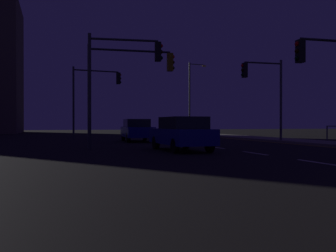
# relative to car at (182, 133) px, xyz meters

# --- Properties ---
(ground_plane) EXTENTS (112.00, 112.00, 0.00)m
(ground_plane) POSITION_rel_car_xyz_m (2.48, 2.17, -0.82)
(ground_plane) COLOR black
(ground_plane) RESTS_ON ground
(sidewalk_right) EXTENTS (2.99, 77.00, 0.14)m
(sidewalk_right) POSITION_rel_car_xyz_m (10.06, 2.17, -0.75)
(sidewalk_right) COLOR gray
(sidewalk_right) RESTS_ON ground
(lane_markings_center) EXTENTS (0.14, 50.00, 0.01)m
(lane_markings_center) POSITION_rel_car_xyz_m (2.48, 5.67, -0.82)
(lane_markings_center) COLOR silver
(lane_markings_center) RESTS_ON ground
(lane_edge_line) EXTENTS (0.14, 53.00, 0.01)m
(lane_edge_line) POSITION_rel_car_xyz_m (8.31, 7.17, -0.82)
(lane_edge_line) COLOR gold
(lane_edge_line) RESTS_ON ground
(car) EXTENTS (1.97, 4.46, 1.57)m
(car) POSITION_rel_car_xyz_m (0.00, 0.00, 0.00)
(car) COLOR navy
(car) RESTS_ON ground
(car_oncoming) EXTENTS (2.08, 4.50, 1.57)m
(car_oncoming) POSITION_rel_car_xyz_m (-0.05, 9.61, 0.00)
(car_oncoming) COLOR navy
(car_oncoming) RESTS_ON ground
(traffic_light_far_left) EXTENTS (2.97, 0.35, 5.34)m
(traffic_light_far_left) POSITION_rel_car_xyz_m (7.58, 5.40, 3.03)
(traffic_light_far_left) COLOR #4C4C51
(traffic_light_far_left) RESTS_ON sidewalk_right
(traffic_light_mid_right) EXTENTS (4.58, 0.49, 5.32)m
(traffic_light_mid_right) POSITION_rel_car_xyz_m (-1.97, 2.90, 2.96)
(traffic_light_mid_right) COLOR #4C4C51
(traffic_light_mid_right) RESTS_ON ground
(traffic_light_near_left) EXTENTS (3.65, 0.62, 5.60)m
(traffic_light_near_left) POSITION_rel_car_xyz_m (-2.52, 1.75, 3.10)
(traffic_light_near_left) COLOR #38383D
(traffic_light_near_left) RESTS_ON ground
(traffic_light_far_center) EXTENTS (3.98, 0.68, 5.78)m
(traffic_light_far_center) POSITION_rel_car_xyz_m (-2.52, 14.55, 3.24)
(traffic_light_far_center) COLOR #38383D
(traffic_light_far_center) RESTS_ON ground
(street_lamp_far_end) EXTENTS (2.36, 0.61, 8.29)m
(street_lamp_far_end) POSITION_rel_car_xyz_m (10.05, 25.60, 4.26)
(street_lamp_far_end) COLOR #2D3033
(street_lamp_far_end) RESTS_ON sidewalk_right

